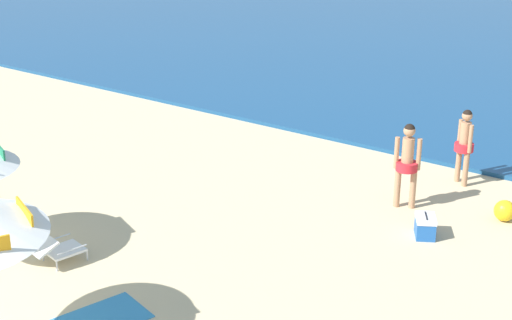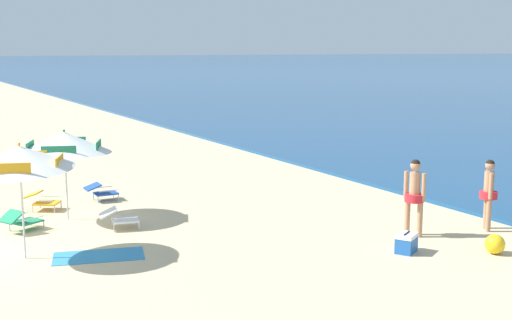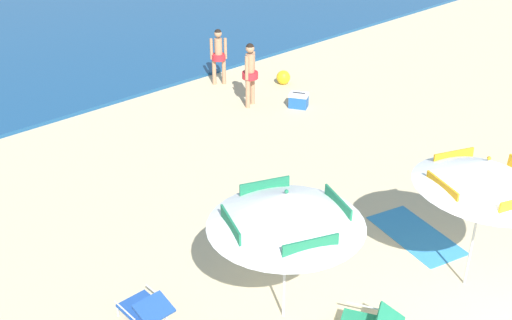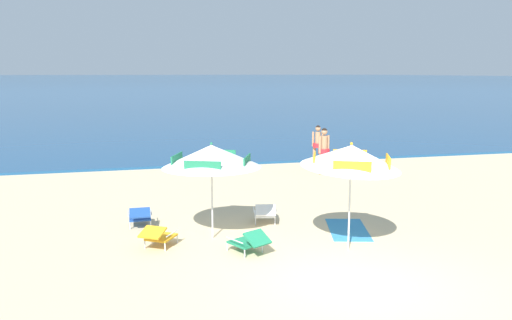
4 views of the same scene
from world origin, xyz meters
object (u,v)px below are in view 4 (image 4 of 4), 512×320
at_px(lounge_chair_spare_folded, 140,216).
at_px(beach_towel, 348,229).
at_px(person_standing_beside, 318,142).
at_px(beach_umbrella_striped_main, 212,156).
at_px(cooler_box, 356,173).
at_px(lounge_chair_beside_umbrella, 265,213).
at_px(person_standing_near_shore, 324,148).
at_px(beach_ball, 362,164).
at_px(lounge_chair_under_umbrella, 249,241).
at_px(lounge_chair_facing_sea, 158,235).
at_px(beach_umbrella_striped_second, 351,156).

height_order(lounge_chair_spare_folded, beach_towel, lounge_chair_spare_folded).
relative_size(person_standing_beside, beach_towel, 0.92).
relative_size(beach_umbrella_striped_main, person_standing_beside, 1.75).
distance_m(person_standing_beside, cooler_box, 2.94).
relative_size(lounge_chair_beside_umbrella, person_standing_beside, 0.59).
height_order(cooler_box, beach_towel, cooler_box).
height_order(lounge_chair_spare_folded, person_standing_near_shore, person_standing_near_shore).
height_order(lounge_chair_spare_folded, beach_ball, lounge_chair_spare_folded).
relative_size(person_standing_beside, beach_ball, 4.02).
height_order(lounge_chair_beside_umbrella, cooler_box, lounge_chair_beside_umbrella).
height_order(cooler_box, beach_ball, cooler_box).
xyz_separation_m(lounge_chair_under_umbrella, lounge_chair_beside_umbrella, (0.89, 2.03, 0.00)).
xyz_separation_m(lounge_chair_facing_sea, person_standing_near_shore, (6.48, 6.80, 0.73)).
bearing_deg(lounge_chair_spare_folded, lounge_chair_facing_sea, -78.05).
bearing_deg(lounge_chair_facing_sea, lounge_chair_under_umbrella, -24.26).
distance_m(lounge_chair_facing_sea, lounge_chair_spare_folded, 1.70).
relative_size(lounge_chair_beside_umbrella, lounge_chair_spare_folded, 1.12).
height_order(lounge_chair_beside_umbrella, lounge_chair_facing_sea, lounge_chair_beside_umbrella).
bearing_deg(person_standing_near_shore, lounge_chair_facing_sea, -133.63).
distance_m(beach_umbrella_striped_second, cooler_box, 7.95).
bearing_deg(person_standing_beside, lounge_chair_facing_sea, -128.75).
bearing_deg(beach_ball, lounge_chair_beside_umbrella, -132.30).
bearing_deg(lounge_chair_facing_sea, person_standing_near_shore, 46.37).
distance_m(beach_umbrella_striped_second, lounge_chair_spare_folded, 5.42).
distance_m(lounge_chair_under_umbrella, cooler_box, 8.64).
distance_m(lounge_chair_facing_sea, cooler_box, 9.38).
xyz_separation_m(beach_umbrella_striped_main, lounge_chair_facing_sea, (-1.25, -0.37, -1.64)).
relative_size(beach_umbrella_striped_main, lounge_chair_facing_sea, 2.86).
bearing_deg(person_standing_beside, beach_umbrella_striped_main, -124.48).
bearing_deg(cooler_box, beach_ball, 57.96).
height_order(lounge_chair_facing_sea, person_standing_near_shore, person_standing_near_shore).
bearing_deg(person_standing_beside, beach_ball, -43.14).
relative_size(beach_umbrella_striped_second, lounge_chair_under_umbrella, 2.90).
bearing_deg(cooler_box, beach_umbrella_striped_main, -138.20).
xyz_separation_m(lounge_chair_beside_umbrella, lounge_chair_facing_sea, (-2.72, -1.21, 0.00)).
bearing_deg(person_standing_near_shore, beach_ball, 16.63).
bearing_deg(person_standing_near_shore, person_standing_beside, 76.26).
bearing_deg(beach_umbrella_striped_second, cooler_box, 63.93).
relative_size(lounge_chair_spare_folded, person_standing_beside, 0.53).
distance_m(beach_umbrella_striped_main, lounge_chair_under_umbrella, 2.11).
bearing_deg(beach_towel, beach_umbrella_striped_second, -113.77).
relative_size(beach_umbrella_striped_second, lounge_chair_spare_folded, 3.43).
distance_m(beach_umbrella_striped_second, beach_towel, 2.50).
height_order(beach_umbrella_striped_main, person_standing_beside, beach_umbrella_striped_main).
bearing_deg(lounge_chair_under_umbrella, cooler_box, 50.31).
height_order(beach_umbrella_striped_second, beach_towel, beach_umbrella_striped_second).
bearing_deg(beach_umbrella_striped_second, beach_towel, 66.23).
xyz_separation_m(person_standing_near_shore, beach_ball, (1.83, 0.55, -0.80)).
distance_m(lounge_chair_facing_sea, person_standing_beside, 11.09).
xyz_separation_m(lounge_chair_spare_folded, person_standing_near_shore, (6.83, 5.14, 0.73)).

